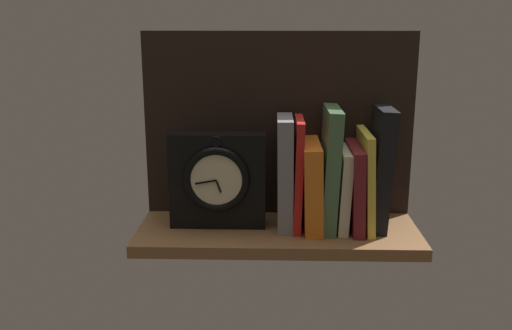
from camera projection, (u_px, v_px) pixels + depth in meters
ground_plane at (278, 233)px, 121.47cm from camera, size 59.71×22.47×2.50cm
back_panel at (278, 125)px, 126.30cm from camera, size 59.71×1.20×40.92cm
book_gray_chess at (285, 173)px, 119.79cm from camera, size 3.47×12.50×23.73cm
book_red_requiem at (298, 173)px, 119.75cm from camera, size 2.04×13.19×23.44cm
book_orange_pandolfini at (312, 185)px, 120.31cm from camera, size 4.30×16.22×18.41cm
book_green_romantic at (329, 168)px, 119.28cm from camera, size 3.93×14.92×25.72cm
book_cream_twain at (342, 188)px, 120.28cm from camera, size 2.77×14.12×17.10cm
book_maroon_dawkins at (354, 187)px, 120.12cm from camera, size 2.90×16.66×17.83cm
book_yellow_seinlanguage at (366, 180)px, 119.67cm from camera, size 2.66×15.68×20.83cm
book_black_skeptic at (380, 169)px, 118.97cm from camera, size 4.71×12.29×25.87cm
framed_clock at (218, 180)px, 119.84cm from camera, size 20.31×6.49×20.31cm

